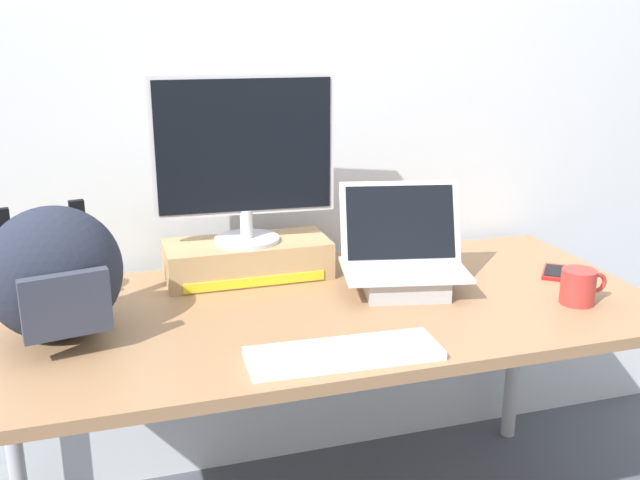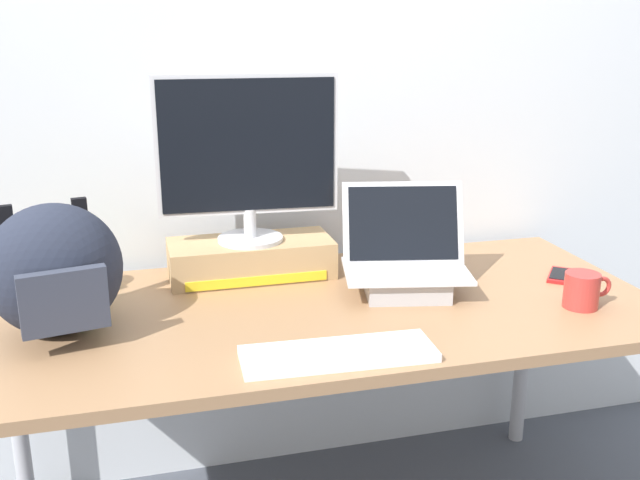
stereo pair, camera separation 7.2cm
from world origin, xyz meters
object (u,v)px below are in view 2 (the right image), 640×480
at_px(open_laptop, 405,271).
at_px(coffee_mug, 582,290).
at_px(plush_toy, 92,270).
at_px(messenger_backpack, 55,270).
at_px(toner_box_yellow, 251,258).
at_px(desktop_monitor, 248,156).
at_px(cell_phone, 562,275).
at_px(external_keyboard, 338,353).

height_order(open_laptop, coffee_mug, open_laptop).
bearing_deg(plush_toy, messenger_backpack, -102.46).
bearing_deg(coffee_mug, toner_box_yellow, 149.61).
bearing_deg(messenger_backpack, toner_box_yellow, 18.02).
bearing_deg(desktop_monitor, messenger_backpack, -147.22).
distance_m(desktop_monitor, plush_toy, 0.54).
bearing_deg(coffee_mug, cell_phone, 69.62).
height_order(open_laptop, plush_toy, open_laptop).
xyz_separation_m(desktop_monitor, cell_phone, (0.87, -0.25, -0.35)).
bearing_deg(toner_box_yellow, plush_toy, 178.06).
bearing_deg(cell_phone, open_laptop, -142.81).
relative_size(desktop_monitor, messenger_backpack, 1.44).
bearing_deg(cell_phone, external_keyboard, -117.94).
xyz_separation_m(desktop_monitor, external_keyboard, (0.09, -0.59, -0.35)).
height_order(toner_box_yellow, open_laptop, open_laptop).
height_order(toner_box_yellow, desktop_monitor, desktop_monitor).
bearing_deg(messenger_backpack, open_laptop, -8.21).
relative_size(desktop_monitor, plush_toy, 5.00).
height_order(external_keyboard, plush_toy, plush_toy).
bearing_deg(desktop_monitor, plush_toy, -178.47).
distance_m(external_keyboard, plush_toy, 0.81).
height_order(messenger_backpack, plush_toy, messenger_backpack).
distance_m(coffee_mug, cell_phone, 0.23).
relative_size(messenger_backpack, coffee_mug, 2.68).
height_order(open_laptop, messenger_backpack, messenger_backpack).
height_order(external_keyboard, cell_phone, external_keyboard).
height_order(toner_box_yellow, plush_toy, toner_box_yellow).
bearing_deg(messenger_backpack, cell_phone, -9.69).
xyz_separation_m(open_laptop, coffee_mug, (0.41, -0.23, -0.01)).
bearing_deg(toner_box_yellow, messenger_backpack, -150.74).
relative_size(desktop_monitor, coffee_mug, 3.85).
relative_size(external_keyboard, messenger_backpack, 1.24).
height_order(desktop_monitor, open_laptop, desktop_monitor).
distance_m(toner_box_yellow, messenger_backpack, 0.60).
bearing_deg(messenger_backpack, plush_toy, 66.30).
relative_size(open_laptop, plush_toy, 3.70).
xyz_separation_m(messenger_backpack, plush_toy, (0.07, 0.30, -0.11)).
bearing_deg(plush_toy, desktop_monitor, -2.09).
distance_m(toner_box_yellow, plush_toy, 0.44).
distance_m(desktop_monitor, coffee_mug, 0.97).
bearing_deg(external_keyboard, toner_box_yellow, 101.68).
bearing_deg(desktop_monitor, toner_box_yellow, 88.69).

